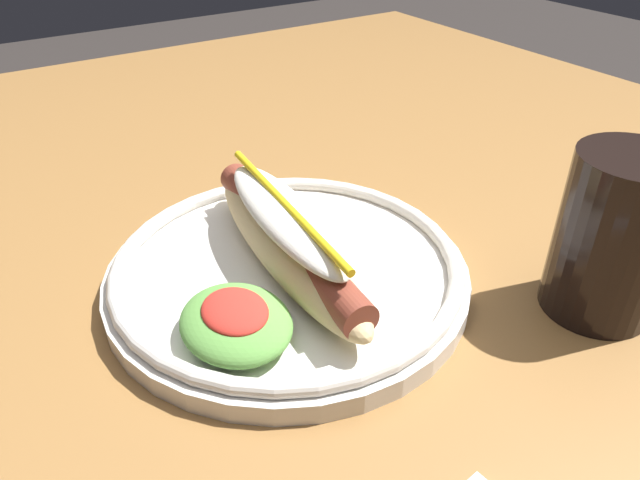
# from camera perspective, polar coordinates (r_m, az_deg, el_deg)

# --- Properties ---
(dining_table) EXTENTS (1.42, 0.97, 0.74)m
(dining_table) POSITION_cam_1_polar(r_m,az_deg,el_deg) (0.61, 13.32, -5.44)
(dining_table) COLOR olive
(dining_table) RESTS_ON ground_plane
(hot_dog_plate) EXTENTS (0.28, 0.28, 0.08)m
(hot_dog_plate) POSITION_cam_1_polar(r_m,az_deg,el_deg) (0.45, -3.41, -2.37)
(hot_dog_plate) COLOR silver
(hot_dog_plate) RESTS_ON dining_table
(soda_cup) EXTENTS (0.08, 0.08, 0.12)m
(soda_cup) POSITION_cam_1_polar(r_m,az_deg,el_deg) (0.46, 26.56, 0.27)
(soda_cup) COLOR black
(soda_cup) RESTS_ON dining_table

